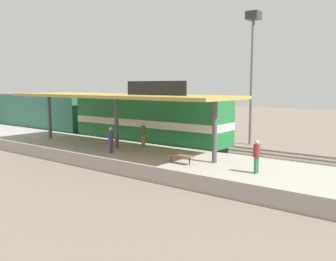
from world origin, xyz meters
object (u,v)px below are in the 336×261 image
object	(u,v)px
passenger_carriage_front	(27,112)
person_boarding	(257,155)
locomotive	(148,121)
light_mast	(253,50)
person_walking	(111,139)
person_waiting	(143,133)
platform_bench	(180,156)

from	to	relation	value
passenger_carriage_front	person_boarding	xyz separation A→B (m)	(-5.52, -30.10, -0.46)
locomotive	person_boarding	world-z (taller)	locomotive
light_mast	person_walking	bearing A→B (deg)	166.75
person_boarding	light_mast	bearing A→B (deg)	26.47
person_waiting	person_boarding	bearing A→B (deg)	-104.91
platform_bench	passenger_carriage_front	world-z (taller)	passenger_carriage_front
locomotive	person_boarding	distance (m)	13.31
locomotive	platform_bench	bearing A→B (deg)	-127.98
locomotive	passenger_carriage_front	size ratio (longest dim) A/B	0.72
locomotive	passenger_carriage_front	xyz separation A→B (m)	(0.00, 18.00, -0.10)
passenger_carriage_front	person_waiting	xyz separation A→B (m)	(-2.85, -20.06, -0.46)
platform_bench	person_boarding	bearing A→B (deg)	-83.80
locomotive	person_waiting	xyz separation A→B (m)	(-2.85, -2.06, -0.56)
light_mast	person_waiting	size ratio (longest dim) A/B	6.84
person_boarding	locomotive	bearing A→B (deg)	65.47
locomotive	person_boarding	xyz separation A→B (m)	(-5.52, -12.10, -0.56)
passenger_carriage_front	person_waiting	distance (m)	20.26
passenger_carriage_front	person_waiting	bearing A→B (deg)	-98.08
platform_bench	locomotive	xyz separation A→B (m)	(6.00, 7.69, 1.07)
person_waiting	person_walking	world-z (taller)	same
passenger_carriage_front	light_mast	distance (m)	25.47
light_mast	platform_bench	bearing A→B (deg)	-170.86
person_boarding	person_walking	bearing A→B (deg)	93.73
passenger_carriage_front	person_walking	size ratio (longest dim) A/B	11.70
platform_bench	person_walking	world-z (taller)	person_walking
passenger_carriage_front	person_boarding	distance (m)	30.60
person_walking	light_mast	bearing A→B (deg)	-13.25
person_waiting	person_walking	xyz separation A→B (m)	(-3.32, -0.12, 0.00)
person_waiting	person_walking	size ratio (longest dim) A/B	1.00
person_walking	person_waiting	bearing A→B (deg)	2.06
person_boarding	passenger_carriage_front	bearing A→B (deg)	79.61
locomotive	person_waiting	bearing A→B (deg)	-144.15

